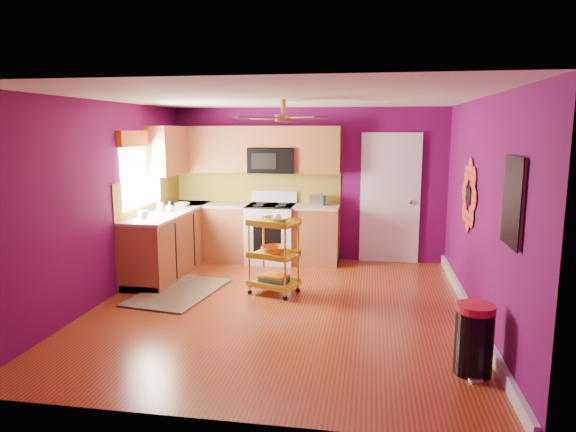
# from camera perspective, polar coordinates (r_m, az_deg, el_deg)

# --- Properties ---
(ground) EXTENTS (5.00, 5.00, 0.00)m
(ground) POSITION_cam_1_polar(r_m,az_deg,el_deg) (6.36, -0.78, -10.13)
(ground) COLOR maroon
(ground) RESTS_ON ground
(room_envelope) EXTENTS (4.54, 5.04, 2.52)m
(room_envelope) POSITION_cam_1_polar(r_m,az_deg,el_deg) (6.00, -0.57, 4.69)
(room_envelope) COLOR #5F0A51
(room_envelope) RESTS_ON ground
(lower_cabinets) EXTENTS (2.81, 2.31, 0.94)m
(lower_cabinets) POSITION_cam_1_polar(r_m,az_deg,el_deg) (8.25, -7.80, -2.47)
(lower_cabinets) COLOR brown
(lower_cabinets) RESTS_ON ground
(electric_range) EXTENTS (0.76, 0.66, 1.13)m
(electric_range) POSITION_cam_1_polar(r_m,az_deg,el_deg) (8.39, -1.88, -1.84)
(electric_range) COLOR white
(electric_range) RESTS_ON ground
(upper_cabinetry) EXTENTS (2.80, 2.30, 1.26)m
(upper_cabinetry) POSITION_cam_1_polar(r_m,az_deg,el_deg) (8.39, -6.61, 7.16)
(upper_cabinetry) COLOR brown
(upper_cabinetry) RESTS_ON ground
(left_window) EXTENTS (0.08, 1.35, 1.08)m
(left_window) POSITION_cam_1_polar(r_m,az_deg,el_deg) (7.69, -15.98, 6.18)
(left_window) COLOR white
(left_window) RESTS_ON ground
(panel_door) EXTENTS (0.95, 0.11, 2.15)m
(panel_door) POSITION_cam_1_polar(r_m,az_deg,el_deg) (8.44, 11.27, 1.77)
(panel_door) COLOR white
(panel_door) RESTS_ON ground
(right_wall_art) EXTENTS (0.04, 2.74, 1.04)m
(right_wall_art) POSITION_cam_1_polar(r_m,az_deg,el_deg) (5.72, 21.10, 1.90)
(right_wall_art) COLOR black
(right_wall_art) RESTS_ON ground
(ceiling_fan) EXTENTS (1.01, 1.01, 0.26)m
(ceiling_fan) POSITION_cam_1_polar(r_m,az_deg,el_deg) (6.19, -0.50, 10.93)
(ceiling_fan) COLOR #BF8C3F
(ceiling_fan) RESTS_ON ground
(shag_rug) EXTENTS (1.10, 1.58, 0.02)m
(shag_rug) POSITION_cam_1_polar(r_m,az_deg,el_deg) (7.05, -12.03, -8.25)
(shag_rug) COLOR black
(shag_rug) RESTS_ON ground
(rolling_cart) EXTENTS (0.70, 0.60, 1.08)m
(rolling_cart) POSITION_cam_1_polar(r_m,az_deg,el_deg) (6.72, -1.52, -4.13)
(rolling_cart) COLOR gold
(rolling_cart) RESTS_ON ground
(trash_can) EXTENTS (0.43, 0.43, 0.64)m
(trash_can) POSITION_cam_1_polar(r_m,az_deg,el_deg) (4.94, 19.97, -12.75)
(trash_can) COLOR black
(trash_can) RESTS_ON ground
(teal_kettle) EXTENTS (0.18, 0.18, 0.21)m
(teal_kettle) POSITION_cam_1_polar(r_m,az_deg,el_deg) (8.27, 3.65, 1.77)
(teal_kettle) COLOR #149B8C
(teal_kettle) RESTS_ON lower_cabinets
(toaster) EXTENTS (0.22, 0.15, 0.18)m
(toaster) POSITION_cam_1_polar(r_m,az_deg,el_deg) (8.26, 3.20, 1.81)
(toaster) COLOR beige
(toaster) RESTS_ON lower_cabinets
(soap_bottle_a) EXTENTS (0.09, 0.09, 0.19)m
(soap_bottle_a) POSITION_cam_1_polar(r_m,az_deg,el_deg) (7.81, -14.02, 1.15)
(soap_bottle_a) COLOR #EA3F72
(soap_bottle_a) RESTS_ON lower_cabinets
(soap_bottle_b) EXTENTS (0.12, 0.12, 0.15)m
(soap_bottle_b) POSITION_cam_1_polar(r_m,az_deg,el_deg) (7.77, -13.02, 0.99)
(soap_bottle_b) COLOR white
(soap_bottle_b) RESTS_ON lower_cabinets
(counter_dish) EXTENTS (0.23, 0.23, 0.06)m
(counter_dish) POSITION_cam_1_polar(r_m,az_deg,el_deg) (8.31, -11.68, 1.24)
(counter_dish) COLOR white
(counter_dish) RESTS_ON lower_cabinets
(counter_cup) EXTENTS (0.14, 0.14, 0.11)m
(counter_cup) POSITION_cam_1_polar(r_m,az_deg,el_deg) (7.29, -15.76, 0.14)
(counter_cup) COLOR white
(counter_cup) RESTS_ON lower_cabinets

